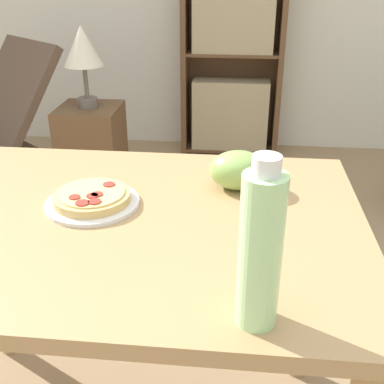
{
  "coord_description": "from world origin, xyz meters",
  "views": [
    {
      "loc": [
        0.33,
        -0.92,
        1.31
      ],
      "look_at": [
        0.23,
        0.03,
        0.84
      ],
      "focal_mm": 45.0,
      "sensor_mm": 36.0,
      "label": 1
    }
  ],
  "objects_px": {
    "grape_bunch": "(240,171)",
    "side_table": "(93,153)",
    "table_lamp": "(83,50)",
    "drink_bottle": "(260,250)",
    "pizza_on_plate": "(92,199)",
    "bookshelf": "(232,62)"
  },
  "relations": [
    {
      "from": "grape_bunch",
      "to": "side_table",
      "type": "relative_size",
      "value": 0.29
    },
    {
      "from": "grape_bunch",
      "to": "table_lamp",
      "type": "bearing_deg",
      "value": 120.7
    },
    {
      "from": "drink_bottle",
      "to": "pizza_on_plate",
      "type": "bearing_deg",
      "value": 136.03
    },
    {
      "from": "grape_bunch",
      "to": "side_table",
      "type": "distance_m",
      "value": 1.75
    },
    {
      "from": "pizza_on_plate",
      "to": "side_table",
      "type": "distance_m",
      "value": 1.72
    },
    {
      "from": "bookshelf",
      "to": "side_table",
      "type": "bearing_deg",
      "value": -132.09
    },
    {
      "from": "bookshelf",
      "to": "table_lamp",
      "type": "relative_size",
      "value": 3.23
    },
    {
      "from": "grape_bunch",
      "to": "bookshelf",
      "type": "xyz_separation_m",
      "value": [
        -0.07,
        2.28,
        -0.18
      ]
    },
    {
      "from": "pizza_on_plate",
      "to": "table_lamp",
      "type": "distance_m",
      "value": 1.64
    },
    {
      "from": "bookshelf",
      "to": "pizza_on_plate",
      "type": "bearing_deg",
      "value": -96.37
    },
    {
      "from": "bookshelf",
      "to": "side_table",
      "type": "xyz_separation_m",
      "value": [
        -0.77,
        -0.85,
        -0.37
      ]
    },
    {
      "from": "pizza_on_plate",
      "to": "side_table",
      "type": "height_order",
      "value": "pizza_on_plate"
    },
    {
      "from": "pizza_on_plate",
      "to": "drink_bottle",
      "type": "height_order",
      "value": "drink_bottle"
    },
    {
      "from": "grape_bunch",
      "to": "bookshelf",
      "type": "distance_m",
      "value": 2.29
    },
    {
      "from": "drink_bottle",
      "to": "grape_bunch",
      "type": "bearing_deg",
      "value": 93.85
    },
    {
      "from": "pizza_on_plate",
      "to": "grape_bunch",
      "type": "bearing_deg",
      "value": 20.68
    },
    {
      "from": "side_table",
      "to": "table_lamp",
      "type": "xyz_separation_m",
      "value": [
        -0.0,
        -0.0,
        0.59
      ]
    },
    {
      "from": "pizza_on_plate",
      "to": "bookshelf",
      "type": "height_order",
      "value": "bookshelf"
    },
    {
      "from": "grape_bunch",
      "to": "bookshelf",
      "type": "relative_size",
      "value": 0.11
    },
    {
      "from": "grape_bunch",
      "to": "drink_bottle",
      "type": "bearing_deg",
      "value": -86.15
    },
    {
      "from": "pizza_on_plate",
      "to": "drink_bottle",
      "type": "relative_size",
      "value": 0.77
    },
    {
      "from": "drink_bottle",
      "to": "bookshelf",
      "type": "relative_size",
      "value": 0.2
    }
  ]
}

